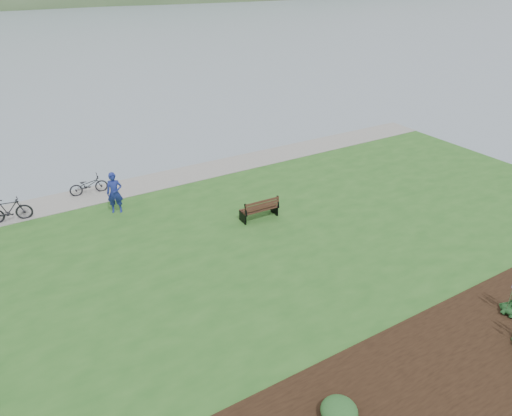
% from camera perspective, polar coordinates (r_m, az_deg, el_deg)
% --- Properties ---
extents(ground, '(600.00, 600.00, 0.00)m').
position_cam_1_polar(ground, '(20.01, -1.20, -3.81)').
color(ground, gray).
rests_on(ground, ground).
extents(lawn, '(34.00, 20.00, 0.40)m').
position_cam_1_polar(lawn, '(18.46, 1.88, -6.07)').
color(lawn, '#26571E').
rests_on(lawn, ground).
extents(shoreline_path, '(34.00, 2.20, 0.03)m').
position_cam_1_polar(shoreline_path, '(25.39, -8.97, 4.07)').
color(shoreline_path, gray).
rests_on(shoreline_path, lawn).
extents(garden_bed, '(24.00, 4.40, 0.04)m').
position_cam_1_polar(garden_bed, '(15.99, 27.67, -15.11)').
color(garden_bed, black).
rests_on(garden_bed, lawn).
extents(far_hillside, '(580.00, 80.00, 38.00)m').
position_cam_1_polar(far_hillside, '(187.31, -23.92, 22.46)').
color(far_hillside, '#385731').
rests_on(far_hillside, ground).
extents(park_bench, '(1.73, 0.74, 1.06)m').
position_cam_1_polar(park_bench, '(20.45, 0.51, -0.06)').
color(park_bench, '#311C13').
rests_on(park_bench, lawn).
extents(person, '(0.99, 0.84, 2.30)m').
position_cam_1_polar(person, '(21.77, -17.31, 2.23)').
color(person, navy).
rests_on(person, lawn).
extents(bicycle_a, '(0.76, 1.89, 0.97)m').
position_cam_1_polar(bicycle_a, '(24.29, -20.22, 2.71)').
color(bicycle_a, black).
rests_on(bicycle_a, lawn).
extents(bicycle_b, '(0.81, 1.94, 1.13)m').
position_cam_1_polar(bicycle_b, '(23.01, -28.48, -0.24)').
color(bicycle_b, black).
rests_on(bicycle_b, lawn).
extents(shrub_0, '(0.95, 0.95, 0.47)m').
position_cam_1_polar(shrub_0, '(12.64, 10.35, -23.69)').
color(shrub_0, '#1E4C21').
rests_on(shrub_0, garden_bed).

